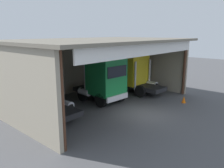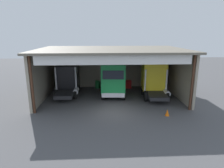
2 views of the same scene
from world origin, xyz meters
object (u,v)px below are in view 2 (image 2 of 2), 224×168
truck_green_center_bay (113,80)px  tool_cart (128,84)px  traffic_cone (167,113)px  truck_yellow_left_bay (154,80)px  oil_drum (98,84)px  truck_black_center_left_bay (68,79)px

truck_green_center_bay → tool_cart: bearing=-115.3°
traffic_cone → truck_yellow_left_bay: bearing=88.2°
tool_cart → traffic_cone: bearing=-75.9°
oil_drum → traffic_cone: oil_drum is taller
truck_yellow_left_bay → tool_cart: size_ratio=4.64×
oil_drum → traffic_cone: (6.09, -9.05, -0.19)m
truck_black_center_left_bay → traffic_cone: 11.51m
oil_drum → tool_cart: size_ratio=0.94×
truck_green_center_bay → oil_drum: (-1.78, 3.88, -1.53)m
truck_green_center_bay → traffic_cone: bearing=133.7°
truck_black_center_left_bay → truck_yellow_left_bay: truck_yellow_left_bay is taller
traffic_cone → truck_black_center_left_bay: bearing=145.2°
truck_yellow_left_bay → oil_drum: size_ratio=4.94×
truck_black_center_left_bay → oil_drum: (3.28, 2.54, -1.30)m
oil_drum → traffic_cone: bearing=-56.1°
truck_yellow_left_bay → traffic_cone: (-0.16, -5.15, -1.66)m
traffic_cone → tool_cart: bearing=104.1°
truck_black_center_left_bay → truck_yellow_left_bay: (9.53, -1.36, 0.17)m
truck_black_center_left_bay → oil_drum: truck_black_center_left_bay is taller
oil_drum → traffic_cone: size_ratio=1.68×
truck_green_center_bay → oil_drum: 4.53m
oil_drum → traffic_cone: 10.91m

